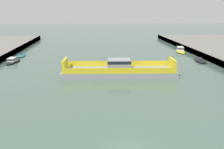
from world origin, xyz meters
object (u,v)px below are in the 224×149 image
object	(u,v)px
moored_boat_far_right	(13,61)
moored_boat_mid_right	(21,55)
chain_ferry	(119,70)
moored_boat_far_left	(200,61)
moored_boat_mid_left	(180,50)

from	to	relation	value
moored_boat_far_right	moored_boat_mid_right	bearing A→B (deg)	92.29
chain_ferry	moored_boat_far_left	bearing A→B (deg)	27.18
chain_ferry	moored_boat_far_right	xyz separation A→B (m)	(-25.00, 13.60, -0.51)
moored_boat_far_left	moored_boat_far_right	xyz separation A→B (m)	(-46.77, 2.43, 0.22)
moored_boat_far_right	moored_boat_mid_left	bearing A→B (deg)	14.33
chain_ferry	moored_boat_far_right	distance (m)	28.47
moored_boat_mid_right	moored_boat_far_right	world-z (taller)	moored_boat_far_right
moored_boat_far_right	chain_ferry	bearing A→B (deg)	-28.55
chain_ferry	moored_boat_far_left	world-z (taller)	chain_ferry
moored_boat_mid_right	moored_boat_far_left	size ratio (longest dim) A/B	0.98
moored_boat_mid_left	moored_boat_far_right	bearing A→B (deg)	-165.67
moored_boat_far_left	moored_boat_mid_right	bearing A→B (deg)	166.59
moored_boat_far_left	chain_ferry	bearing A→B (deg)	-152.82
moored_boat_mid_right	moored_boat_far_right	xyz separation A→B (m)	(0.35, -8.80, 0.27)
chain_ferry	moored_boat_far_right	bearing A→B (deg)	151.45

